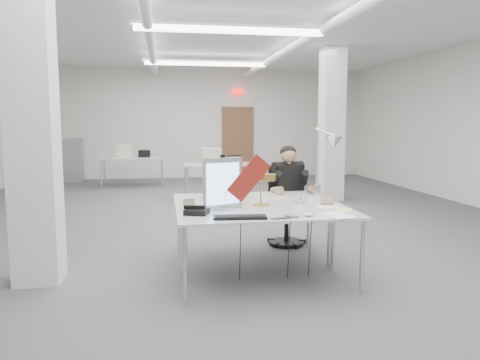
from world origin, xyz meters
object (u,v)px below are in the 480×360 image
object	(u,v)px
desk_phone	(197,212)
architect_lamp	(324,161)
bankers_lamp	(261,191)
monitor	(223,183)
seated_person	(288,179)
office_chair	(287,204)
beige_monitor	(224,184)
laptop	(287,217)
desk_main	(267,213)

from	to	relation	value
desk_phone	architect_lamp	bearing A→B (deg)	45.80
bankers_lamp	desk_phone	size ratio (longest dim) A/B	1.50
bankers_lamp	monitor	bearing A→B (deg)	-141.59
seated_person	architect_lamp	size ratio (longest dim) A/B	1.01
office_chair	architect_lamp	world-z (taller)	architect_lamp
office_chair	monitor	world-z (taller)	monitor
monitor	beige_monitor	size ratio (longest dim) A/B	1.42
laptop	beige_monitor	distance (m)	1.32
monitor	architect_lamp	size ratio (longest dim) A/B	0.61
monitor	bankers_lamp	xyz separation A→B (m)	(0.43, 0.14, -0.10)
beige_monitor	seated_person	bearing A→B (deg)	46.98
monitor	bankers_lamp	distance (m)	0.46
office_chair	seated_person	bearing A→B (deg)	-102.54
laptop	architect_lamp	size ratio (longest dim) A/B	0.34
desk_main	laptop	world-z (taller)	laptop
desk_main	bankers_lamp	xyz separation A→B (m)	(0.01, 0.37, 0.17)
office_chair	bankers_lamp	distance (m)	1.33
desk_main	architect_lamp	world-z (taller)	architect_lamp
monitor	desk_phone	xyz separation A→B (m)	(-0.28, -0.23, -0.24)
bankers_lamp	desk_main	bearing A→B (deg)	-71.05
desk_main	office_chair	bearing A→B (deg)	68.14
office_chair	monitor	size ratio (longest dim) A/B	2.10
monitor	office_chair	bearing A→B (deg)	31.22
desk_main	laptop	size ratio (longest dim) A/B	6.10
seated_person	laptop	bearing A→B (deg)	-117.88
monitor	beige_monitor	world-z (taller)	monitor
desk_main	bankers_lamp	world-z (taller)	bankers_lamp
office_chair	bankers_lamp	xyz separation A→B (m)	(-0.60, -1.14, 0.36)
seated_person	desk_phone	size ratio (longest dim) A/B	4.08
office_chair	laptop	size ratio (longest dim) A/B	3.79
beige_monitor	desk_phone	bearing A→B (deg)	-97.82
beige_monitor	architect_lamp	xyz separation A→B (m)	(1.16, -0.14, 0.26)
architect_lamp	laptop	bearing A→B (deg)	-128.03
desk_main	architect_lamp	distance (m)	1.21
desk_main	seated_person	bearing A→B (deg)	67.47
bankers_lamp	beige_monitor	xyz separation A→B (m)	(-0.33, 0.52, 0.02)
desk_main	seated_person	world-z (taller)	seated_person
office_chair	architect_lamp	bearing A→B (deg)	-85.20
seated_person	desk_phone	world-z (taller)	seated_person
office_chair	monitor	distance (m)	1.70
monitor	beige_monitor	distance (m)	0.67
monitor	seated_person	bearing A→B (deg)	30.10
office_chair	desk_phone	size ratio (longest dim) A/B	5.18
laptop	desk_phone	world-z (taller)	desk_phone
seated_person	architect_lamp	bearing A→B (deg)	-84.06
architect_lamp	beige_monitor	bearing A→B (deg)	168.78
bankers_lamp	beige_monitor	bearing A→B (deg)	142.41
seated_person	laptop	size ratio (longest dim) A/B	2.98
office_chair	monitor	bearing A→B (deg)	-141.26
desk_main	desk_phone	bearing A→B (deg)	-179.47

